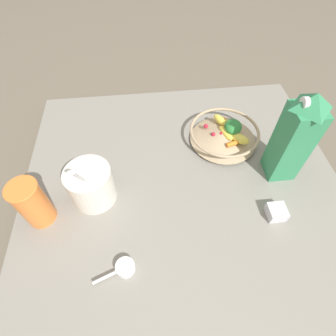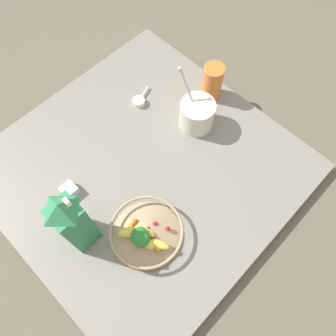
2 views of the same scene
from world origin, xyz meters
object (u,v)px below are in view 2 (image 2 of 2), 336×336
(fruit_bowl, at_px, (146,233))
(spice_jar, at_px, (70,190))
(yogurt_tub, at_px, (197,114))
(drinking_cup, at_px, (213,81))
(milk_carton, at_px, (73,222))

(fruit_bowl, bearing_deg, spice_jar, 14.70)
(yogurt_tub, bearing_deg, fruit_bowl, 112.44)
(drinking_cup, relative_size, spice_jar, 3.02)
(fruit_bowl, relative_size, drinking_cup, 1.58)
(milk_carton, distance_m, spice_jar, 0.21)
(fruit_bowl, distance_m, yogurt_tub, 0.47)
(milk_carton, xyz_separation_m, yogurt_tub, (0.03, -0.58, -0.08))
(spice_jar, bearing_deg, yogurt_tub, -103.18)
(fruit_bowl, height_order, milk_carton, milk_carton)
(fruit_bowl, xyz_separation_m, spice_jar, (0.30, 0.08, -0.02))
(yogurt_tub, xyz_separation_m, spice_jar, (0.12, 0.51, -0.05))
(spice_jar, bearing_deg, drinking_cup, -95.86)
(fruit_bowl, relative_size, milk_carton, 0.79)
(milk_carton, relative_size, drinking_cup, 1.99)
(drinking_cup, height_order, spice_jar, drinking_cup)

